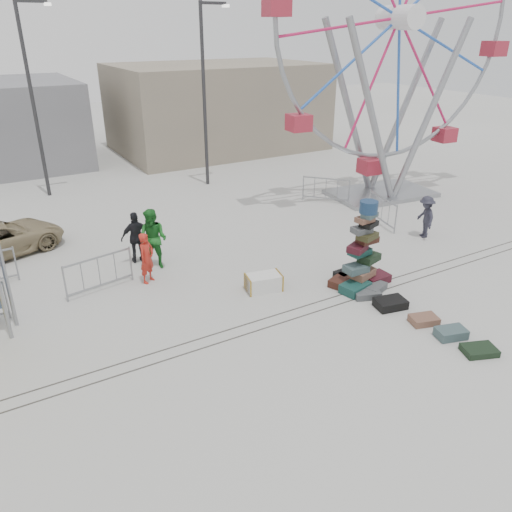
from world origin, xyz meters
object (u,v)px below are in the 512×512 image
barricade_dummy_c (99,274)px  parked_suv (0,239)px  lamp_post_left (34,92)px  barricade_wheel_front (382,211)px  steamer_trunk (264,282)px  pedestrian_red (147,258)px  ferris_wheel (397,43)px  pedestrian_black (137,237)px  pedestrian_green (153,239)px  barricade_wheel_back (326,190)px  suitcase_tower (362,262)px  lamp_post_right (206,87)px  pedestrian_grey (425,217)px

barricade_dummy_c → parked_suv: (-2.22, 4.21, 0.02)m
lamp_post_left → parked_suv: lamp_post_left is taller
barricade_wheel_front → parked_suv: 13.67m
steamer_trunk → pedestrian_red: pedestrian_red is taller
ferris_wheel → parked_suv: ferris_wheel is taller
barricade_wheel_front → pedestrian_black: 9.30m
ferris_wheel → pedestrian_green: ferris_wheel is taller
ferris_wheel → barricade_wheel_back: size_ratio=6.46×
steamer_trunk → barricade_wheel_front: 7.05m
steamer_trunk → pedestrian_green: pedestrian_green is taller
barricade_wheel_front → lamp_post_left: bearing=58.7°
suitcase_tower → steamer_trunk: bearing=146.5°
lamp_post_right → lamp_post_left: (-7.00, 2.00, 0.00)m
lamp_post_right → steamer_trunk: lamp_post_right is taller
lamp_post_right → parked_suv: bearing=-156.9°
pedestrian_red → parked_suv: 5.66m
pedestrian_grey → steamer_trunk: bearing=-63.0°
pedestrian_black → steamer_trunk: bearing=130.1°
suitcase_tower → pedestrian_grey: bearing=11.1°
barricade_dummy_c → pedestrian_black: (1.57, 1.38, 0.30)m
ferris_wheel → barricade_dummy_c: ferris_wheel is taller
barricade_wheel_front → lamp_post_right: bearing=35.7°
parked_suv → pedestrian_black: bearing=-144.5°
pedestrian_black → parked_suv: (-3.80, 2.83, -0.28)m
ferris_wheel → barricade_wheel_front: (-2.56, -2.76, -5.82)m
parked_suv → steamer_trunk: bearing=-153.6°
barricade_wheel_back → barricade_wheel_front: bearing=-38.3°
barricade_dummy_c → barricade_wheel_back: bearing=5.8°
lamp_post_left → parked_suv: bearing=-113.1°
lamp_post_right → pedestrian_green: (-5.48, -7.59, -3.52)m
ferris_wheel → pedestrian_red: size_ratio=8.32×
lamp_post_right → barricade_wheel_front: bearing=-67.9°
barricade_wheel_back → pedestrian_grey: pedestrian_grey is taller
steamer_trunk → pedestrian_green: (-2.20, 3.03, 0.72)m
barricade_wheel_back → pedestrian_red: 9.75m
lamp_post_right → barricade_dummy_c: 11.78m
barricade_wheel_front → pedestrian_green: size_ratio=1.04×
ferris_wheel → pedestrian_black: bearing=-167.7°
steamer_trunk → barricade_dummy_c: 4.72m
pedestrian_grey → barricade_dummy_c: bearing=-76.5°
parked_suv → suitcase_tower: bearing=-148.3°
parked_suv → ferris_wheel: bearing=-113.2°
lamp_post_right → ferris_wheel: ferris_wheel is taller
lamp_post_right → pedestrian_grey: lamp_post_right is taller
lamp_post_right → pedestrian_grey: bearing=-69.1°
barricade_wheel_back → pedestrian_red: bearing=-112.1°
suitcase_tower → barricade_wheel_back: bearing=50.5°
pedestrian_green → pedestrian_black: (-0.33, 0.67, -0.11)m
lamp_post_right → pedestrian_black: size_ratio=4.72×
lamp_post_left → pedestrian_green: bearing=-81.0°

